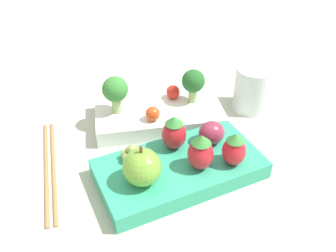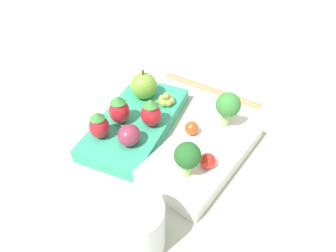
# 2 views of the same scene
# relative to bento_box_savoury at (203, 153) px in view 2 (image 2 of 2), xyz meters

# --- Properties ---
(ground_plane) EXTENTS (4.00, 4.00, 0.00)m
(ground_plane) POSITION_rel_bento_box_savoury_xyz_m (0.00, -0.06, -0.01)
(ground_plane) COLOR #ADB7A3
(bento_box_savoury) EXTENTS (0.22, 0.14, 0.03)m
(bento_box_savoury) POSITION_rel_bento_box_savoury_xyz_m (0.00, 0.00, 0.00)
(bento_box_savoury) COLOR white
(bento_box_savoury) RESTS_ON ground_plane
(bento_box_fruit) EXTENTS (0.23, 0.13, 0.02)m
(bento_box_fruit) POSITION_rel_bento_box_savoury_xyz_m (-0.01, -0.13, -0.00)
(bento_box_fruit) COLOR #33A87F
(bento_box_fruit) RESTS_ON ground_plane
(broccoli_floret_0) EXTENTS (0.04, 0.04, 0.06)m
(broccoli_floret_0) POSITION_rel_bento_box_savoury_xyz_m (-0.06, 0.01, 0.05)
(broccoli_floret_0) COLOR #93B770
(broccoli_floret_0) RESTS_ON bento_box_savoury
(broccoli_floret_1) EXTENTS (0.04, 0.04, 0.06)m
(broccoli_floret_1) POSITION_rel_bento_box_savoury_xyz_m (0.06, -0.00, 0.05)
(broccoli_floret_1) COLOR #93B770
(broccoli_floret_1) RESTS_ON bento_box_savoury
(cherry_tomato_0) EXTENTS (0.02, 0.02, 0.02)m
(cherry_tomato_0) POSITION_rel_bento_box_savoury_xyz_m (0.03, 0.02, 0.02)
(cherry_tomato_0) COLOR red
(cherry_tomato_0) RESTS_ON bento_box_savoury
(cherry_tomato_1) EXTENTS (0.02, 0.02, 0.02)m
(cherry_tomato_1) POSITION_rel_bento_box_savoury_xyz_m (-0.02, -0.03, 0.02)
(cherry_tomato_1) COLOR #DB4C1E
(cherry_tomato_1) RESTS_ON bento_box_savoury
(apple) EXTENTS (0.05, 0.05, 0.06)m
(apple) POSITION_rel_bento_box_savoury_xyz_m (-0.07, -0.15, 0.03)
(apple) COLOR #70A838
(apple) RESTS_ON bento_box_fruit
(strawberry_0) EXTENTS (0.03, 0.03, 0.05)m
(strawberry_0) POSITION_rel_bento_box_savoury_xyz_m (-0.01, -0.10, 0.04)
(strawberry_0) COLOR red
(strawberry_0) RESTS_ON bento_box_fruit
(strawberry_1) EXTENTS (0.03, 0.03, 0.05)m
(strawberry_1) POSITION_rel_bento_box_savoury_xyz_m (0.01, -0.15, 0.04)
(strawberry_1) COLOR red
(strawberry_1) RESTS_ON bento_box_fruit
(strawberry_2) EXTENTS (0.03, 0.03, 0.05)m
(strawberry_2) POSITION_rel_bento_box_savoury_xyz_m (0.05, -0.15, 0.03)
(strawberry_2) COLOR red
(strawberry_2) RESTS_ON bento_box_fruit
(plum) EXTENTS (0.04, 0.03, 0.03)m
(plum) POSITION_rel_bento_box_savoury_xyz_m (0.04, -0.11, 0.03)
(plum) COLOR #892D47
(plum) RESTS_ON bento_box_fruit
(grape_cluster) EXTENTS (0.03, 0.03, 0.02)m
(grape_cluster) POSITION_rel_bento_box_savoury_xyz_m (-0.07, -0.10, 0.02)
(grape_cluster) COLOR #8EA84C
(grape_cluster) RESTS_ON bento_box_fruit
(drinking_cup) EXTENTS (0.06, 0.06, 0.07)m
(drinking_cup) POSITION_rel_bento_box_savoury_xyz_m (0.16, -0.01, 0.02)
(drinking_cup) COLOR silver
(drinking_cup) RESTS_ON ground_plane
(chopsticks_pair) EXTENTS (0.03, 0.21, 0.01)m
(chopsticks_pair) POSITION_rel_bento_box_savoury_xyz_m (-0.18, -0.06, -0.01)
(chopsticks_pair) COLOR #A37547
(chopsticks_pair) RESTS_ON ground_plane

